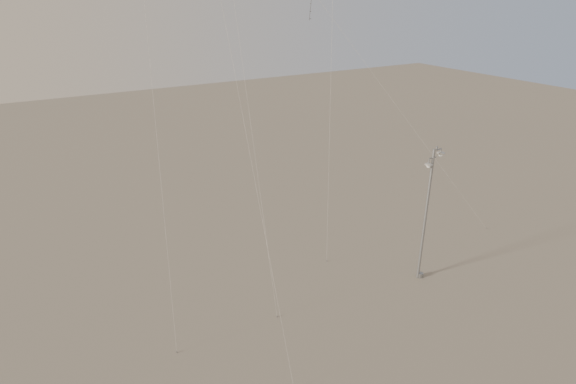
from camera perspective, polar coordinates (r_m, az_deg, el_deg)
ground at (r=34.35m, az=8.37°, el=-13.02°), size 160.00×160.00×0.00m
street_lamp at (r=37.67m, az=13.93°, el=-1.83°), size 1.61×0.63×9.17m
kite_1 at (r=35.74m, az=-5.12°, el=16.09°), size 2.09×9.52×21.59m
kite_3 at (r=28.88m, az=-5.97°, el=14.45°), size 0.97×9.61×21.85m
kite_4 at (r=42.26m, az=6.40°, el=14.59°), size 12.47×8.21×18.64m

